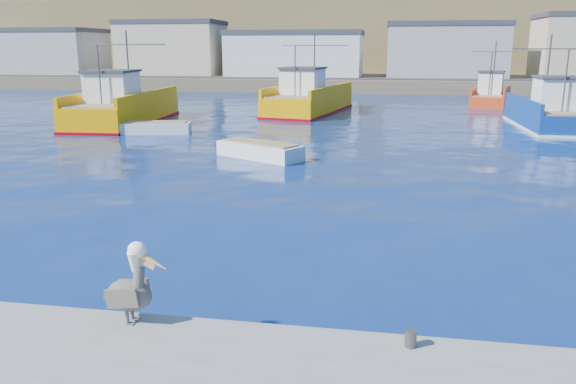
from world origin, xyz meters
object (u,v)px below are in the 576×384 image
object	(u,v)px
skiff_left	(156,129)
pelican	(131,288)
trawler_blue	(548,113)
boat_orange	(491,95)
skiff_far	(563,116)
trawler_yellow_b	(309,99)
skiff_mid	(260,152)
trawler_yellow_a	(123,108)

from	to	relation	value
skiff_left	pelican	distance (m)	27.47
trawler_blue	boat_orange	xyz separation A→B (m)	(-1.17, 15.77, 0.02)
pelican	skiff_far	bearing A→B (deg)	64.37
trawler_yellow_b	skiff_mid	size ratio (longest dim) A/B	2.77
skiff_mid	skiff_far	xyz separation A→B (m)	(19.80, 19.21, -0.06)
trawler_yellow_a	skiff_mid	xyz separation A→B (m)	(12.87, -11.57, -0.81)
trawler_blue	skiff_far	world-z (taller)	trawler_blue
trawler_blue	skiff_far	distance (m)	5.65
boat_orange	skiff_far	bearing A→B (deg)	-71.35
trawler_yellow_a	trawler_yellow_b	xyz separation A→B (m)	(12.54, 9.30, -0.01)
trawler_yellow_b	skiff_far	xyz separation A→B (m)	(20.14, -1.66, -0.86)
skiff_mid	pelican	xyz separation A→B (m)	(1.72, -18.49, 0.85)
skiff_mid	trawler_yellow_a	bearing A→B (deg)	138.04
trawler_yellow_b	pelican	xyz separation A→B (m)	(2.05, -39.36, 0.06)
trawler_yellow_a	skiff_mid	size ratio (longest dim) A/B	2.75
trawler_blue	skiff_mid	size ratio (longest dim) A/B	2.20
skiff_mid	trawler_yellow_b	bearing A→B (deg)	90.92
trawler_yellow_b	skiff_mid	world-z (taller)	trawler_yellow_b
boat_orange	skiff_left	world-z (taller)	boat_orange
skiff_left	pelican	bearing A→B (deg)	-68.22
trawler_yellow_a	trawler_blue	bearing A→B (deg)	4.91
trawler_yellow_a	trawler_blue	xyz separation A→B (m)	(30.22, 2.60, -0.13)
skiff_left	skiff_far	size ratio (longest dim) A/B	1.27
skiff_mid	skiff_far	world-z (taller)	skiff_mid
skiff_mid	skiff_far	distance (m)	27.59
trawler_yellow_a	boat_orange	distance (m)	34.37
trawler_yellow_b	trawler_blue	world-z (taller)	trawler_yellow_b
boat_orange	skiff_mid	size ratio (longest dim) A/B	1.80
skiff_mid	skiff_far	size ratio (longest dim) A/B	1.31
skiff_left	boat_orange	bearing A→B (deg)	42.93
skiff_mid	skiff_far	bearing A→B (deg)	44.14
skiff_left	pelican	size ratio (longest dim) A/B	2.96
trawler_blue	trawler_yellow_a	bearing A→B (deg)	-175.09
trawler_yellow_b	skiff_far	world-z (taller)	trawler_yellow_b
trawler_yellow_b	skiff_far	bearing A→B (deg)	-4.71
boat_orange	skiff_mid	world-z (taller)	boat_orange
trawler_yellow_b	boat_orange	xyz separation A→B (m)	(16.51, 9.07, -0.09)
skiff_far	pelican	size ratio (longest dim) A/B	2.33
skiff_far	skiff_mid	bearing A→B (deg)	-135.86
boat_orange	skiff_left	size ratio (longest dim) A/B	1.85
boat_orange	skiff_mid	xyz separation A→B (m)	(-16.18, -29.94, -0.70)
trawler_yellow_b	skiff_left	world-z (taller)	trawler_yellow_b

